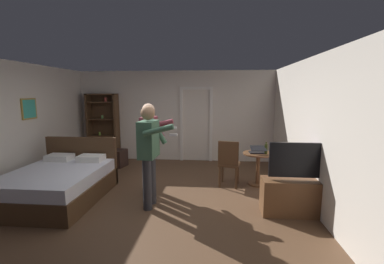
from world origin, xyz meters
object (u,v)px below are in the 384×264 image
(wooden_chair, at_px, (229,162))
(suitcase_dark, at_px, (117,158))
(laptop, at_px, (257,151))
(person_striped_shirt, at_px, (150,142))
(bed, at_px, (59,183))
(bottle_on_table, at_px, (266,149))
(tv_flatscreen, at_px, (298,193))
(person_blue_shirt, at_px, (149,149))
(side_table, at_px, (258,163))
(bookshelf, at_px, (103,125))

(wooden_chair, bearing_deg, suitcase_dark, 156.18)
(laptop, bearing_deg, person_striped_shirt, -163.60)
(wooden_chair, bearing_deg, bed, -164.28)
(laptop, distance_m, bottle_on_table, 0.18)
(tv_flatscreen, relative_size, person_blue_shirt, 0.68)
(tv_flatscreen, distance_m, side_table, 1.42)
(suitcase_dark, bearing_deg, bottle_on_table, -4.24)
(person_blue_shirt, bearing_deg, wooden_chair, 37.52)
(bed, distance_m, laptop, 3.95)
(bed, relative_size, side_table, 2.80)
(bed, bearing_deg, side_table, 15.82)
(tv_flatscreen, relative_size, laptop, 3.51)
(side_table, relative_size, bottle_on_table, 2.75)
(bottle_on_table, xyz_separation_m, wooden_chair, (-0.77, -0.10, -0.26))
(bottle_on_table, bearing_deg, bed, -165.80)
(tv_flatscreen, bearing_deg, laptop, 108.92)
(suitcase_dark, bearing_deg, person_striped_shirt, -38.76)
(person_blue_shirt, distance_m, suitcase_dark, 2.92)
(suitcase_dark, bearing_deg, person_blue_shirt, -43.84)
(wooden_chair, distance_m, suitcase_dark, 3.20)
(side_table, bearing_deg, bed, -164.18)
(bed, height_order, bookshelf, bookshelf)
(bookshelf, xyz_separation_m, person_blue_shirt, (2.13, -3.02, -0.01))
(bed, bearing_deg, person_striped_shirt, 13.91)
(person_blue_shirt, xyz_separation_m, person_striped_shirt, (-0.14, 0.59, 0.00))
(laptop, height_order, person_striped_shirt, person_striped_shirt)
(tv_flatscreen, bearing_deg, wooden_chair, 132.01)
(bed, xyz_separation_m, wooden_chair, (3.18, 0.90, 0.24))
(laptop, xyz_separation_m, person_striped_shirt, (-2.15, -0.63, 0.27))
(laptop, relative_size, bottle_on_table, 1.34)
(side_table, bearing_deg, person_blue_shirt, -148.17)
(bottle_on_table, height_order, wooden_chair, wooden_chair)
(suitcase_dark, bearing_deg, bookshelf, 146.99)
(laptop, bearing_deg, bottle_on_table, -12.38)
(bed, relative_size, laptop, 5.76)
(bottle_on_table, xyz_separation_m, person_blue_shirt, (-2.17, -1.18, 0.22))
(bookshelf, bearing_deg, person_blue_shirt, -54.77)
(bookshelf, relative_size, person_striped_shirt, 1.10)
(bottle_on_table, relative_size, suitcase_dark, 0.56)
(bookshelf, xyz_separation_m, side_table, (4.16, -1.75, -0.57))
(tv_flatscreen, xyz_separation_m, person_blue_shirt, (-2.45, 0.09, 0.67))
(bed, xyz_separation_m, laptop, (3.78, 1.04, 0.45))
(bottle_on_table, bearing_deg, laptop, 167.62)
(laptop, distance_m, person_striped_shirt, 2.25)
(bottle_on_table, bearing_deg, wooden_chair, -172.26)
(bookshelf, relative_size, bottle_on_table, 7.61)
(bed, distance_m, wooden_chair, 3.31)
(bottle_on_table, bearing_deg, tv_flatscreen, -77.55)
(bed, distance_m, bookshelf, 2.95)
(bed, xyz_separation_m, bookshelf, (-0.35, 2.83, 0.74))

